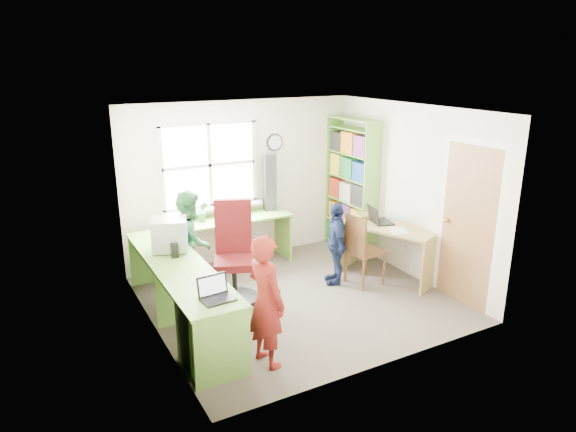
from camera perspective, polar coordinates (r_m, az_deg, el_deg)
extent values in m
cube|color=#4D453C|center=(6.70, 1.04, -9.26)|extent=(3.60, 3.40, 0.02)
cube|color=white|center=(6.03, 1.16, 11.82)|extent=(3.60, 3.40, 0.02)
cube|color=white|center=(7.74, -5.20, 3.86)|extent=(3.60, 0.02, 2.40)
cube|color=white|center=(4.92, 11.03, -4.23)|extent=(3.60, 0.02, 2.40)
cube|color=white|center=(5.62, -15.15, -1.80)|extent=(0.02, 3.40, 2.40)
cube|color=white|center=(7.29, 13.56, 2.63)|extent=(0.02, 3.40, 2.40)
cube|color=white|center=(7.47, -8.72, 5.61)|extent=(1.40, 0.01, 1.20)
cube|color=white|center=(7.47, -8.70, 5.60)|extent=(1.48, 0.04, 1.28)
cube|color=#966941|center=(6.63, 19.31, -1.14)|extent=(0.02, 0.82, 2.00)
sphere|color=gold|center=(6.81, 17.08, -0.43)|extent=(0.07, 0.07, 0.07)
cylinder|color=black|center=(7.84, -1.50, 8.19)|extent=(0.26, 0.03, 0.26)
cylinder|color=white|center=(7.82, -1.44, 8.17)|extent=(0.22, 0.01, 0.22)
cube|color=#7DC34E|center=(5.95, -12.13, -5.32)|extent=(0.60, 2.70, 0.03)
cube|color=#7DC34E|center=(7.51, -5.97, -0.26)|extent=(1.65, 0.56, 0.03)
cube|color=#7DC34E|center=(6.10, -11.91, -8.58)|extent=(0.56, 0.03, 0.72)
cube|color=#7DC34E|center=(4.99, -7.27, -14.52)|extent=(0.56, 0.03, 0.72)
cube|color=#7DC34E|center=(7.28, -15.00, -4.48)|extent=(0.56, 0.03, 0.72)
cube|color=#7DC34E|center=(7.95, -0.56, -2.01)|extent=(0.03, 0.52, 0.72)
cube|color=#7DC34E|center=(5.29, -8.79, -12.61)|extent=(0.54, 0.45, 0.72)
cube|color=tan|center=(7.19, 11.17, -1.23)|extent=(1.07, 1.44, 0.03)
cube|color=tan|center=(7.08, 15.57, -5.12)|extent=(0.53, 0.25, 0.73)
cube|color=tan|center=(7.60, 6.75, -3.02)|extent=(0.53, 0.25, 0.73)
cube|color=#7DC34E|center=(7.73, 9.25, 2.55)|extent=(0.30, 0.02, 2.10)
cube|color=#7DC34E|center=(8.52, 5.15, 4.05)|extent=(0.30, 0.02, 2.10)
cube|color=#7DC34E|center=(7.94, 7.38, 10.64)|extent=(0.30, 1.00, 0.02)
cube|color=#7DC34E|center=(8.41, 6.86, -3.22)|extent=(0.30, 1.00, 0.02)
cube|color=#7DC34E|center=(8.29, 6.94, -0.89)|extent=(0.30, 1.00, 0.02)
cube|color=#7DC34E|center=(8.18, 7.04, 1.64)|extent=(0.30, 1.00, 0.02)
cube|color=#7DC34E|center=(8.09, 7.13, 4.23)|extent=(0.30, 1.00, 0.02)
cube|color=#7DC34E|center=(8.02, 7.23, 6.88)|extent=(0.30, 1.00, 0.02)
cube|color=#7DC34E|center=(7.96, 7.34, 9.58)|extent=(0.30, 1.00, 0.02)
cube|color=red|center=(8.13, 8.11, -2.89)|extent=(0.25, 0.28, 0.27)
cube|color=#1A47A1|center=(8.37, 6.81, -2.19)|extent=(0.25, 0.30, 0.29)
cube|color=#20863C|center=(8.60, 5.66, -1.56)|extent=(0.25, 0.26, 0.30)
cube|color=yellow|center=(8.01, 8.22, -0.36)|extent=(0.25, 0.28, 0.30)
cube|color=#7E3586|center=(8.26, 6.90, 0.28)|extent=(0.25, 0.30, 0.32)
cube|color=orange|center=(8.50, 5.73, 0.68)|extent=(0.25, 0.26, 0.29)
cube|color=#282828|center=(7.91, 8.34, 2.33)|extent=(0.25, 0.28, 0.32)
cube|color=silver|center=(8.16, 7.00, 2.72)|extent=(0.25, 0.30, 0.29)
cube|color=red|center=(8.39, 5.81, 3.23)|extent=(0.25, 0.26, 0.30)
cube|color=#1A47A1|center=(7.82, 8.46, 4.90)|extent=(0.25, 0.28, 0.29)
cube|color=#20863C|center=(8.07, 7.09, 5.39)|extent=(0.25, 0.30, 0.30)
cube|color=yellow|center=(8.31, 5.89, 5.83)|extent=(0.25, 0.26, 0.32)
cube|color=#7E3586|center=(7.75, 8.58, 7.70)|extent=(0.25, 0.28, 0.30)
cube|color=orange|center=(8.00, 7.20, 8.12)|extent=(0.25, 0.30, 0.32)
cube|color=#282828|center=(8.25, 5.97, 8.30)|extent=(0.25, 0.26, 0.29)
cylinder|color=black|center=(6.67, -5.88, -9.09)|extent=(0.78, 0.78, 0.05)
cylinder|color=black|center=(6.56, -5.94, -7.19)|extent=(0.08, 0.08, 0.44)
cube|color=#551011|center=(6.46, -6.01, -5.13)|extent=(0.64, 0.64, 0.10)
cube|color=#551011|center=(6.54, -6.11, -1.10)|extent=(0.46, 0.26, 0.70)
cylinder|color=brown|center=(6.90, 8.38, -6.46)|extent=(0.04, 0.04, 0.46)
cylinder|color=brown|center=(7.13, 10.60, -5.77)|extent=(0.04, 0.04, 0.46)
cylinder|color=brown|center=(7.15, 6.43, -5.50)|extent=(0.04, 0.04, 0.46)
cylinder|color=brown|center=(7.37, 8.64, -4.87)|extent=(0.04, 0.04, 0.46)
cube|color=brown|center=(7.05, 8.60, -3.84)|extent=(0.46, 0.46, 0.04)
cube|color=brown|center=(6.84, 7.48, -2.10)|extent=(0.06, 0.41, 0.51)
cube|color=#9E9DA2|center=(6.35, -12.91, -3.65)|extent=(0.36, 0.32, 0.02)
cube|color=#9E9DA2|center=(6.29, -13.03, -1.98)|extent=(0.50, 0.47, 0.38)
cube|color=#3F72F2|center=(6.28, -11.17, -1.89)|extent=(0.11, 0.30, 0.28)
cube|color=black|center=(5.02, -7.79, -9.14)|extent=(0.33, 0.25, 0.02)
cube|color=black|center=(5.07, -8.43, -7.59)|extent=(0.32, 0.08, 0.21)
cube|color=white|center=(5.07, -8.39, -7.62)|extent=(0.28, 0.06, 0.17)
cube|color=black|center=(7.33, 10.35, -0.63)|extent=(0.33, 0.40, 0.02)
cube|color=black|center=(7.24, 9.45, 0.16)|extent=(0.15, 0.35, 0.23)
cube|color=#3F72F2|center=(7.25, 9.52, 0.16)|extent=(0.12, 0.31, 0.19)
cube|color=black|center=(6.10, -12.49, -3.78)|extent=(0.09, 0.09, 0.16)
cube|color=black|center=(6.60, -14.01, -2.25)|extent=(0.11, 0.11, 0.17)
cube|color=black|center=(7.73, -2.05, 3.80)|extent=(0.20, 0.18, 0.87)
cube|color=red|center=(7.52, 8.86, 0.05)|extent=(0.36, 0.36, 0.06)
cube|color=silver|center=(5.47, -9.34, -7.02)|extent=(0.29, 0.35, 0.00)
cube|color=silver|center=(7.04, 12.13, -1.56)|extent=(0.33, 0.37, 0.00)
imported|color=#317B39|center=(7.34, -9.51, 0.49)|extent=(0.18, 0.16, 0.29)
imported|color=maroon|center=(5.11, -2.46, -9.44)|extent=(0.41, 0.55, 1.37)
imported|color=#2F7539|center=(6.83, -10.75, -2.75)|extent=(0.70, 0.79, 1.36)
imported|color=#152041|center=(6.98, 5.35, -3.04)|extent=(0.52, 0.72, 1.14)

